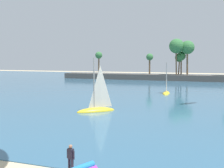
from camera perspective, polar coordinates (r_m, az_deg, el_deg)
sea at (r=70.54m, az=14.78°, el=-0.31°), size 220.00×112.13×0.06m
palm_headland at (r=86.06m, az=17.38°, el=3.03°), size 81.37×6.29×13.09m
person_at_waterline at (r=16.41m, az=-8.41°, el=-14.69°), size 0.54×0.28×1.67m
sailboat_near_shore at (r=52.93m, az=10.99°, el=-1.32°), size 1.64×4.41×6.26m
sailboat_mid_bay at (r=34.43m, az=-3.12°, el=-4.52°), size 4.57×4.38×7.06m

